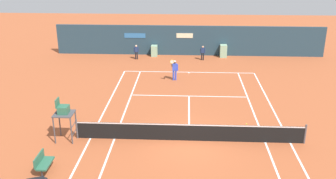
{
  "coord_description": "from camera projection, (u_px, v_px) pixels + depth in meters",
  "views": [
    {
      "loc": [
        -0.23,
        -17.9,
        9.65
      ],
      "look_at": [
        -1.4,
        5.49,
        0.8
      ],
      "focal_mm": 40.57,
      "sensor_mm": 36.0,
      "label": 1
    }
  ],
  "objects": [
    {
      "name": "tennis_ball_by_sideline",
      "position": [
        246.0,
        124.0,
        21.91
      ],
      "size": [
        0.07,
        0.07,
        0.07
      ],
      "primitive_type": "sphere",
      "color": "#CCE033",
      "rests_on": "ground_plane"
    },
    {
      "name": "sponsor_back_wall",
      "position": [
        189.0,
        41.0,
        35.5
      ],
      "size": [
        25.0,
        1.02,
        2.79
      ],
      "color": "#233D4C",
      "rests_on": "ground_plane"
    },
    {
      "name": "tennis_net",
      "position": [
        189.0,
        132.0,
        19.95
      ],
      "size": [
        12.1,
        0.1,
        1.07
      ],
      "color": "#4C4C51",
      "rests_on": "ground_plane"
    },
    {
      "name": "player_bench",
      "position": [
        43.0,
        162.0,
        17.19
      ],
      "size": [
        0.54,
        1.17,
        0.88
      ],
      "rotation": [
        0.0,
        0.0,
        -1.57
      ],
      "color": "#38383D",
      "rests_on": "ground_plane"
    },
    {
      "name": "player_on_baseline",
      "position": [
        175.0,
        69.0,
        28.87
      ],
      "size": [
        0.59,
        0.67,
        1.79
      ],
      "rotation": [
        0.0,
        0.0,
        3.21
      ],
      "color": "blue",
      "rests_on": "ground_plane"
    },
    {
      "name": "ground_plane",
      "position": [
        189.0,
        135.0,
        20.66
      ],
      "size": [
        80.0,
        80.0,
        0.01
      ],
      "color": "#A8512D"
    },
    {
      "name": "ball_kid_right_post",
      "position": [
        136.0,
        51.0,
        34.37
      ],
      "size": [
        0.44,
        0.18,
        1.33
      ],
      "rotation": [
        0.0,
        0.0,
        3.18
      ],
      "color": "black",
      "rests_on": "ground_plane"
    },
    {
      "name": "umpire_chair",
      "position": [
        64.0,
        113.0,
        19.69
      ],
      "size": [
        1.0,
        1.0,
        2.34
      ],
      "rotation": [
        0.0,
        0.0,
        -1.57
      ],
      "color": "#47474C",
      "rests_on": "ground_plane"
    },
    {
      "name": "ball_kid_centre_post",
      "position": [
        203.0,
        52.0,
        34.09
      ],
      "size": [
        0.44,
        0.21,
        1.32
      ],
      "rotation": [
        0.0,
        0.0,
        3.0
      ],
      "color": "black",
      "rests_on": "ground_plane"
    }
  ]
}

